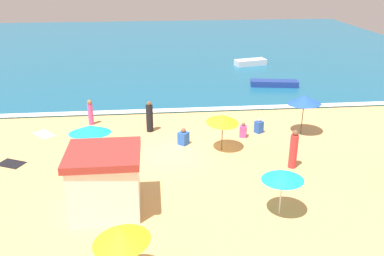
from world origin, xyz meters
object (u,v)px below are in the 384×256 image
beachgoer_2 (293,150)px  small_boat_1 (274,83)px  lifeguard_cabana (105,180)px  beach_umbrella_1 (121,235)px  beach_umbrella_5 (90,129)px  small_boat_0 (250,62)px  beachgoer_7 (183,137)px  beachgoer_6 (259,126)px  beachgoer_3 (243,131)px  beachgoer_0 (150,117)px  beach_umbrella_6 (223,119)px  beach_umbrella_4 (283,175)px  beachgoer_5 (90,112)px  beach_umbrella_3 (304,100)px

beachgoer_2 → small_boat_1: (2.97, 13.21, -0.59)m
lifeguard_cabana → beachgoer_2: lifeguard_cabana is taller
beach_umbrella_1 → beach_umbrella_5: (-1.89, 7.81, 0.21)m
beach_umbrella_1 → small_boat_0: 29.15m
beach_umbrella_5 → small_boat_1: (12.48, 12.33, -1.68)m
beachgoer_7 → small_boat_0: (7.71, 17.12, -0.03)m
beachgoer_2 → beachgoer_6: size_ratio=2.15×
beachgoer_3 → beachgoer_0: bearing=165.4°
beachgoer_6 → small_boat_0: bearing=78.5°
beach_umbrella_6 → beachgoer_0: beach_umbrella_6 is taller
beach_umbrella_4 → beachgoer_3: beach_umbrella_4 is taller
beach_umbrella_6 → beachgoer_2: size_ratio=1.16×
beachgoer_0 → small_boat_1: (9.76, 8.02, -0.53)m
beach_umbrella_5 → small_boat_0: 23.00m
beach_umbrella_5 → beachgoer_0: size_ratio=1.24×
lifeguard_cabana → beachgoer_0: lifeguard_cabana is taller
beachgoer_2 → beachgoer_5: bearing=147.3°
beach_umbrella_5 → small_boat_1: bearing=44.7°
beach_umbrella_1 → beachgoer_3: (6.06, 10.75, -1.43)m
beach_umbrella_3 → beachgoer_7: size_ratio=2.75×
beachgoer_3 → beach_umbrella_3: bearing=2.9°
beachgoer_0 → beachgoer_7: (1.80, -2.02, -0.46)m
beach_umbrella_5 → beachgoer_3: (7.94, 2.95, -1.64)m
beach_umbrella_6 → beachgoer_7: beach_umbrella_6 is taller
beach_umbrella_6 → beachgoer_3: beach_umbrella_6 is taller
lifeguard_cabana → small_boat_1: lifeguard_cabana is taller
beach_umbrella_1 → beachgoer_3: size_ratio=2.46×
beach_umbrella_4 → beachgoer_3: size_ratio=2.67×
beach_umbrella_1 → beachgoer_2: size_ratio=1.09×
beachgoer_0 → beachgoer_3: (5.23, -1.36, -0.49)m
beach_umbrella_3 → small_boat_1: size_ratio=0.69×
beach_umbrella_5 → small_boat_1: beach_umbrella_5 is taller
beach_umbrella_3 → beachgoer_3: 3.82m
beach_umbrella_6 → small_boat_1: size_ratio=0.60×
beachgoer_7 → small_boat_1: beachgoer_7 is taller
beachgoer_5 → beachgoer_7: bearing=-32.9°
beach_umbrella_1 → beachgoer_7: 10.52m
small_boat_0 → beachgoer_2: bearing=-97.6°
beach_umbrella_1 → small_boat_0: bearing=69.2°
small_boat_0 → beachgoer_7: bearing=-114.2°
lifeguard_cabana → beach_umbrella_6: lifeguard_cabana is taller
beachgoer_0 → small_boat_1: size_ratio=0.49×
beachgoer_0 → beachgoer_6: beachgoer_0 is taller
beachgoer_7 → beachgoer_0: bearing=131.7°
beach_umbrella_4 → beachgoer_2: bearing=64.8°
beach_umbrella_3 → beach_umbrella_6: 5.22m
beach_umbrella_3 → beachgoer_0: size_ratio=1.42×
beach_umbrella_4 → beachgoer_5: beach_umbrella_4 is taller
beachgoer_5 → small_boat_1: (13.31, 6.58, -0.44)m
beachgoer_6 → beachgoer_7: size_ratio=0.95×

